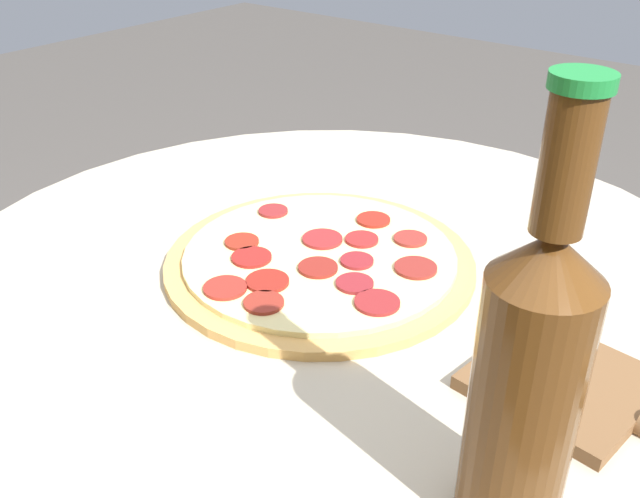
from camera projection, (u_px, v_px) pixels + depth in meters
name	position (u px, v px, depth m)	size (l,w,h in m)	color
table	(333.00, 419.00, 0.83)	(0.85, 0.85, 0.75)	#B2A893
pizza	(320.00, 259.00, 0.74)	(0.32, 0.32, 0.02)	tan
beer_bottle	(528.00, 376.00, 0.41)	(0.07, 0.07, 0.29)	#563314
pizza_paddle	(610.00, 406.00, 0.55)	(0.29, 0.14, 0.02)	brown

